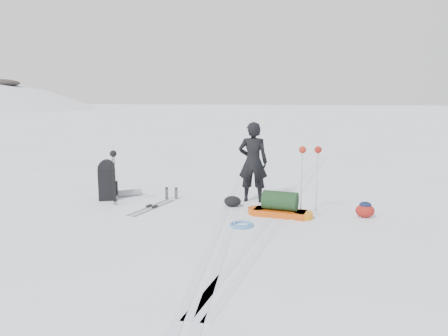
# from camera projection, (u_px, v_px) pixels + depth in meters

# --- Properties ---
(ground) EXTENTS (200.00, 200.00, 0.00)m
(ground) POSITION_uv_depth(u_px,v_px,m) (231.00, 210.00, 9.85)
(ground) COLOR white
(ground) RESTS_ON ground
(ski_tracks) EXTENTS (3.38, 17.97, 0.01)m
(ski_tracks) POSITION_uv_depth(u_px,v_px,m) (262.00, 202.00, 10.58)
(ski_tracks) COLOR silver
(ski_tracks) RESTS_ON ground
(skier) EXTENTS (0.72, 0.48, 1.94)m
(skier) POSITION_uv_depth(u_px,v_px,m) (253.00, 162.00, 10.53)
(skier) COLOR black
(skier) RESTS_ON ground
(pulk_sled) EXTENTS (1.47, 0.65, 0.54)m
(pulk_sled) POSITION_uv_depth(u_px,v_px,m) (280.00, 207.00, 9.35)
(pulk_sled) COLOR #C6480B
(pulk_sled) RESTS_ON ground
(expedition_rucksack) EXTENTS (0.91, 0.92, 1.01)m
(expedition_rucksack) POSITION_uv_depth(u_px,v_px,m) (110.00, 181.00, 10.80)
(expedition_rucksack) COLOR black
(expedition_rucksack) RESTS_ON ground
(ski_poles_black) EXTENTS (0.18, 0.16, 1.31)m
(ski_poles_black) POSITION_uv_depth(u_px,v_px,m) (113.00, 160.00, 10.17)
(ski_poles_black) COLOR black
(ski_poles_black) RESTS_ON ground
(ski_poles_silver) EXTENTS (0.47, 0.22, 1.51)m
(ski_poles_silver) POSITION_uv_depth(u_px,v_px,m) (310.00, 158.00, 9.24)
(ski_poles_silver) COLOR silver
(ski_poles_silver) RESTS_ON ground
(touring_skis_grey) EXTENTS (0.64, 1.64, 0.06)m
(touring_skis_grey) POSITION_uv_depth(u_px,v_px,m) (152.00, 207.00, 10.07)
(touring_skis_grey) COLOR gray
(touring_skis_grey) RESTS_ON ground
(touring_skis_white) EXTENTS (1.22, 1.66, 0.07)m
(touring_skis_white) POSITION_uv_depth(u_px,v_px,m) (276.00, 210.00, 9.86)
(touring_skis_white) COLOR silver
(touring_skis_white) RESTS_ON ground
(rope_coil) EXTENTS (0.62, 0.62, 0.06)m
(rope_coil) POSITION_uv_depth(u_px,v_px,m) (242.00, 224.00, 8.69)
(rope_coil) COLOR #508AC3
(rope_coil) RESTS_ON ground
(small_daypack) EXTENTS (0.47, 0.41, 0.34)m
(small_daypack) POSITION_uv_depth(u_px,v_px,m) (365.00, 210.00, 9.27)
(small_daypack) COLOR maroon
(small_daypack) RESTS_ON ground
(thermos_pair) EXTENTS (0.31, 0.21, 0.31)m
(thermos_pair) POSITION_uv_depth(u_px,v_px,m) (171.00, 194.00, 10.86)
(thermos_pair) COLOR #515458
(thermos_pair) RESTS_ON ground
(stuff_sack) EXTENTS (0.42, 0.33, 0.25)m
(stuff_sack) POSITION_uv_depth(u_px,v_px,m) (232.00, 201.00, 10.17)
(stuff_sack) COLOR black
(stuff_sack) RESTS_ON ground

